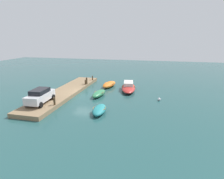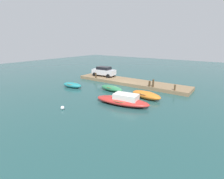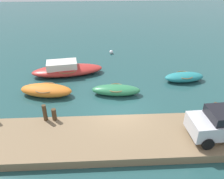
{
  "view_description": "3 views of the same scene",
  "coord_description": "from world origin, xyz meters",
  "px_view_note": "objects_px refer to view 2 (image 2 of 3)",
  "views": [
    {
      "loc": [
        23.3,
        9.87,
        7.86
      ],
      "look_at": [
        -0.29,
        4.22,
        0.99
      ],
      "focal_mm": 29.83,
      "sensor_mm": 36.0,
      "label": 1
    },
    {
      "loc": [
        -13.17,
        20.57,
        6.51
      ],
      "look_at": [
        -1.43,
        4.23,
        0.83
      ],
      "focal_mm": 28.03,
      "sensor_mm": 36.0,
      "label": 2
    },
    {
      "loc": [
        -1.12,
        -12.13,
        8.92
      ],
      "look_at": [
        -0.36,
        2.2,
        0.55
      ],
      "focal_mm": 37.28,
      "sensor_mm": 36.0,
      "label": 3
    }
  ],
  "objects_px": {
    "mooring_post_west": "(175,88)",
    "motorboat_red": "(123,100)",
    "mooring_post_mid_west": "(153,83)",
    "mooring_post_mid_east": "(150,84)",
    "mooring_post_east": "(96,75)",
    "rowboat_teal": "(72,85)",
    "parked_car": "(104,71)",
    "rowboat_orange": "(146,95)",
    "rowboat_green": "(112,88)",
    "marker_buoy": "(62,108)"
  },
  "relations": [
    {
      "from": "mooring_post_east",
      "to": "parked_car",
      "type": "bearing_deg",
      "value": -96.28
    },
    {
      "from": "rowboat_orange",
      "to": "parked_car",
      "type": "xyz_separation_m",
      "value": [
        10.55,
        -5.5,
        0.93
      ]
    },
    {
      "from": "mooring_post_west",
      "to": "motorboat_red",
      "type": "bearing_deg",
      "value": 64.79
    },
    {
      "from": "rowboat_green",
      "to": "parked_car",
      "type": "height_order",
      "value": "parked_car"
    },
    {
      "from": "mooring_post_west",
      "to": "parked_car",
      "type": "xyz_separation_m",
      "value": [
        12.72,
        -1.89,
        0.5
      ]
    },
    {
      "from": "motorboat_red",
      "to": "marker_buoy",
      "type": "relative_size",
      "value": 16.51
    },
    {
      "from": "rowboat_green",
      "to": "rowboat_teal",
      "type": "bearing_deg",
      "value": 23.21
    },
    {
      "from": "mooring_post_mid_west",
      "to": "motorboat_red",
      "type": "bearing_deg",
      "value": 86.67
    },
    {
      "from": "parked_car",
      "to": "mooring_post_west",
      "type": "bearing_deg",
      "value": 168.1
    },
    {
      "from": "motorboat_red",
      "to": "mooring_post_mid_west",
      "type": "distance_m",
      "value": 6.96
    },
    {
      "from": "motorboat_red",
      "to": "rowboat_orange",
      "type": "bearing_deg",
      "value": -116.13
    },
    {
      "from": "rowboat_orange",
      "to": "mooring_post_mid_west",
      "type": "height_order",
      "value": "mooring_post_mid_west"
    },
    {
      "from": "motorboat_red",
      "to": "mooring_post_mid_west",
      "type": "xyz_separation_m",
      "value": [
        -0.4,
        -6.93,
        0.51
      ]
    },
    {
      "from": "rowboat_teal",
      "to": "parked_car",
      "type": "xyz_separation_m",
      "value": [
        -0.15,
        -7.13,
        0.99
      ]
    },
    {
      "from": "mooring_post_west",
      "to": "marker_buoy",
      "type": "xyz_separation_m",
      "value": [
        7.29,
        11.52,
        -0.66
      ]
    },
    {
      "from": "mooring_post_east",
      "to": "marker_buoy",
      "type": "xyz_separation_m",
      "value": [
        -5.63,
        11.52,
        -0.71
      ]
    },
    {
      "from": "rowboat_orange",
      "to": "mooring_post_east",
      "type": "relative_size",
      "value": 4.79
    },
    {
      "from": "rowboat_teal",
      "to": "parked_car",
      "type": "distance_m",
      "value": 7.2
    },
    {
      "from": "mooring_post_west",
      "to": "mooring_post_mid_west",
      "type": "bearing_deg",
      "value": 0.0
    },
    {
      "from": "mooring_post_west",
      "to": "mooring_post_mid_west",
      "type": "xyz_separation_m",
      "value": [
        2.86,
        0.0,
        0.15
      ]
    },
    {
      "from": "motorboat_red",
      "to": "marker_buoy",
      "type": "distance_m",
      "value": 6.11
    },
    {
      "from": "motorboat_red",
      "to": "mooring_post_mid_west",
      "type": "bearing_deg",
      "value": -101.29
    },
    {
      "from": "rowboat_orange",
      "to": "parked_car",
      "type": "relative_size",
      "value": 0.96
    },
    {
      "from": "rowboat_orange",
      "to": "motorboat_red",
      "type": "height_order",
      "value": "motorboat_red"
    },
    {
      "from": "rowboat_green",
      "to": "motorboat_red",
      "type": "bearing_deg",
      "value": 144.07
    },
    {
      "from": "mooring_post_east",
      "to": "marker_buoy",
      "type": "distance_m",
      "value": 12.84
    },
    {
      "from": "mooring_post_west",
      "to": "mooring_post_mid_west",
      "type": "height_order",
      "value": "mooring_post_mid_west"
    },
    {
      "from": "motorboat_red",
      "to": "mooring_post_mid_west",
      "type": "height_order",
      "value": "mooring_post_mid_west"
    },
    {
      "from": "rowboat_teal",
      "to": "rowboat_orange",
      "type": "relative_size",
      "value": 0.82
    },
    {
      "from": "rowboat_teal",
      "to": "marker_buoy",
      "type": "xyz_separation_m",
      "value": [
        -5.57,
        6.27,
        -0.17
      ]
    },
    {
      "from": "mooring_post_mid_east",
      "to": "mooring_post_east",
      "type": "xyz_separation_m",
      "value": [
        9.55,
        0.0,
        0.05
      ]
    },
    {
      "from": "rowboat_green",
      "to": "marker_buoy",
      "type": "distance_m",
      "value": 8.08
    },
    {
      "from": "rowboat_teal",
      "to": "mooring_post_mid_east",
      "type": "relative_size",
      "value": 4.45
    },
    {
      "from": "rowboat_orange",
      "to": "mooring_post_east",
      "type": "bearing_deg",
      "value": -8.71
    },
    {
      "from": "rowboat_orange",
      "to": "mooring_post_west",
      "type": "distance_m",
      "value": 4.24
    },
    {
      "from": "mooring_post_mid_east",
      "to": "mooring_post_east",
      "type": "height_order",
      "value": "mooring_post_east"
    },
    {
      "from": "rowboat_green",
      "to": "marker_buoy",
      "type": "height_order",
      "value": "rowboat_green"
    },
    {
      "from": "rowboat_teal",
      "to": "mooring_post_west",
      "type": "xyz_separation_m",
      "value": [
        -12.87,
        -5.24,
        0.49
      ]
    },
    {
      "from": "motorboat_red",
      "to": "mooring_post_east",
      "type": "bearing_deg",
      "value": -43.61
    },
    {
      "from": "mooring_post_mid_east",
      "to": "marker_buoy",
      "type": "xyz_separation_m",
      "value": [
        3.92,
        11.52,
        -0.66
      ]
    },
    {
      "from": "mooring_post_west",
      "to": "marker_buoy",
      "type": "relative_size",
      "value": 1.98
    },
    {
      "from": "rowboat_green",
      "to": "mooring_post_mid_west",
      "type": "relative_size",
      "value": 3.53
    },
    {
      "from": "rowboat_orange",
      "to": "mooring_post_mid_west",
      "type": "distance_m",
      "value": 3.72
    },
    {
      "from": "mooring_post_west",
      "to": "parked_car",
      "type": "bearing_deg",
      "value": -8.43
    },
    {
      "from": "mooring_post_mid_east",
      "to": "parked_car",
      "type": "bearing_deg",
      "value": -11.41
    },
    {
      "from": "mooring_post_east",
      "to": "parked_car",
      "type": "height_order",
      "value": "parked_car"
    },
    {
      "from": "rowboat_teal",
      "to": "mooring_post_east",
      "type": "xyz_separation_m",
      "value": [
        0.06,
        -5.24,
        0.54
      ]
    },
    {
      "from": "mooring_post_mid_west",
      "to": "parked_car",
      "type": "distance_m",
      "value": 10.05
    },
    {
      "from": "mooring_post_mid_west",
      "to": "rowboat_teal",
      "type": "bearing_deg",
      "value": 27.66
    },
    {
      "from": "rowboat_orange",
      "to": "marker_buoy",
      "type": "distance_m",
      "value": 9.42
    }
  ]
}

